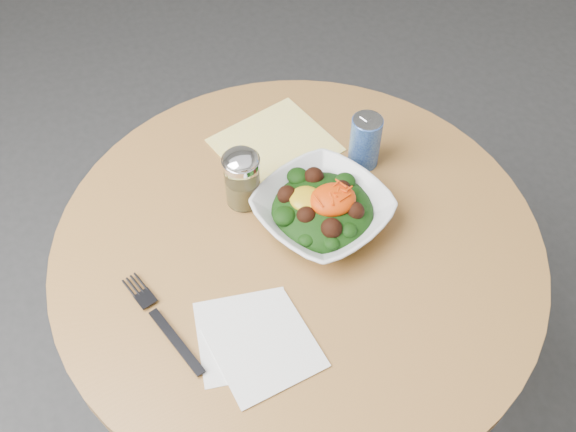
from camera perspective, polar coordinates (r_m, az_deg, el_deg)
The scene contains 8 objects.
ground at distance 1.83m, azimuth 0.59°, elevation -16.12°, with size 6.00×6.00×0.00m, color #303133.
table at distance 1.34m, azimuth 0.79°, elevation -7.18°, with size 0.90×0.90×0.75m.
cloth_napkin at distance 1.33m, azimuth -1.16°, elevation 6.33°, with size 0.22×0.20×0.00m, color yellow.
paper_napkins at distance 1.07m, azimuth -2.93°, elevation -11.07°, with size 0.20×0.21×0.00m.
salad_bowl at distance 1.18m, azimuth 3.10°, elevation 0.57°, with size 0.31×0.31×0.09m.
fork at distance 1.10m, azimuth -11.27°, elevation -9.04°, with size 0.09×0.23×0.00m.
spice_shaker at distance 1.19m, azimuth -4.09°, elevation 3.31°, with size 0.07×0.07×0.13m.
beverage_can at distance 1.27m, azimuth 6.87°, elevation 6.62°, with size 0.06×0.06×0.12m.
Camera 1 is at (-0.25, -0.64, 1.70)m, focal length 40.00 mm.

